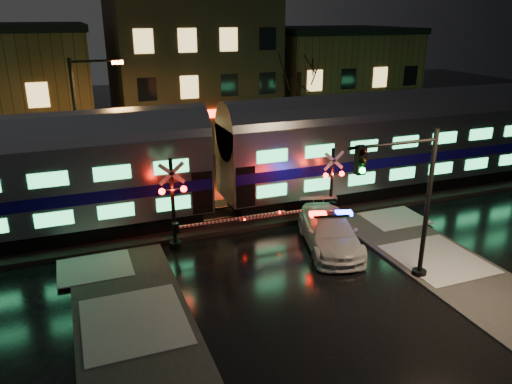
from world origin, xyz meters
TOP-DOWN VIEW (x-y plane):
  - ground at (0.00, 0.00)m, footprint 120.00×120.00m
  - ballast at (0.00, 5.00)m, footprint 90.00×4.20m
  - sidewalk_left at (-6.50, -6.00)m, footprint 4.00×20.00m
  - sidewalk_right at (6.50, -6.00)m, footprint 4.00×20.00m
  - building_mid at (2.00, 22.50)m, footprint 12.00×11.00m
  - building_right at (15.00, 22.00)m, footprint 12.00×10.00m
  - train at (-1.13, 5.00)m, footprint 51.00×3.12m
  - police_car at (2.79, -0.05)m, footprint 3.58×5.89m
  - crossing_signal_right at (3.79, 2.30)m, footprint 5.63×0.65m
  - crossing_signal_left at (-3.52, 2.31)m, footprint 6.06×0.67m
  - traffic_light at (3.92, -3.83)m, footprint 4.01×0.71m
  - streetlight at (-7.09, 9.00)m, footprint 2.71×0.28m

SIDE VIEW (x-z plane):
  - ground at x=0.00m, z-range 0.00..0.00m
  - sidewalk_left at x=-6.50m, z-range 0.00..0.12m
  - sidewalk_right at x=6.50m, z-range 0.00..0.12m
  - ballast at x=0.00m, z-range 0.00..0.24m
  - police_car at x=2.79m, z-range -0.08..1.69m
  - crossing_signal_right at x=3.79m, z-range -0.35..3.64m
  - crossing_signal_left at x=-3.52m, z-range -0.37..3.93m
  - traffic_light at x=3.92m, z-range 0.20..6.41m
  - train at x=-1.13m, z-range 0.42..6.35m
  - building_right at x=15.00m, z-range 0.00..8.50m
  - streetlight at x=-7.09m, z-range 0.62..8.73m
  - building_mid at x=2.00m, z-range 0.00..11.50m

